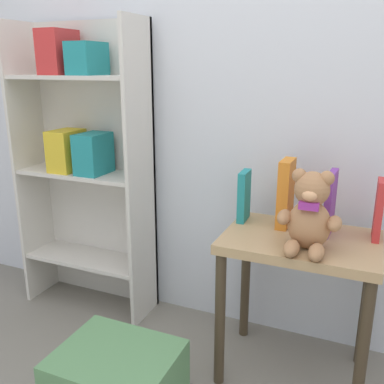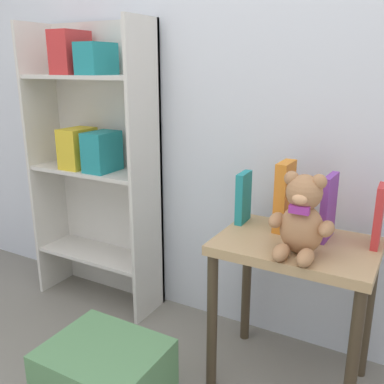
{
  "view_description": "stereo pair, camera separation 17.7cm",
  "coord_description": "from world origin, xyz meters",
  "px_view_note": "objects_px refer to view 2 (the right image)",
  "views": [
    {
      "loc": [
        0.41,
        -0.43,
        1.2
      ],
      "look_at": [
        -0.26,
        1.13,
        0.7
      ],
      "focal_mm": 40.0,
      "sensor_mm": 36.0,
      "label": 1
    },
    {
      "loc": [
        0.57,
        -0.35,
        1.2
      ],
      "look_at": [
        -0.26,
        1.13,
        0.7
      ],
      "focal_mm": 40.0,
      "sensor_mm": 36.0,
      "label": 2
    }
  ],
  "objects_px": {
    "storage_bin": "(105,380)",
    "teddy_bear": "(302,218)",
    "bookshelf_side": "(96,152)",
    "book_standing_red": "(379,216)",
    "display_table": "(295,269)",
    "book_standing_teal": "(243,197)",
    "book_standing_orange": "(284,196)",
    "book_standing_purple": "(328,207)"
  },
  "relations": [
    {
      "from": "storage_bin",
      "to": "teddy_bear",
      "type": "bearing_deg",
      "value": 34.65
    },
    {
      "from": "bookshelf_side",
      "to": "book_standing_red",
      "type": "relative_size",
      "value": 6.31
    },
    {
      "from": "display_table",
      "to": "book_standing_teal",
      "type": "height_order",
      "value": "book_standing_teal"
    },
    {
      "from": "display_table",
      "to": "teddy_bear",
      "type": "height_order",
      "value": "teddy_bear"
    },
    {
      "from": "book_standing_orange",
      "to": "book_standing_red",
      "type": "bearing_deg",
      "value": 1.48
    },
    {
      "from": "teddy_bear",
      "to": "book_standing_teal",
      "type": "xyz_separation_m",
      "value": [
        -0.29,
        0.2,
        -0.02
      ]
    },
    {
      "from": "book_standing_orange",
      "to": "book_standing_purple",
      "type": "bearing_deg",
      "value": -2.88
    },
    {
      "from": "teddy_bear",
      "to": "storage_bin",
      "type": "xyz_separation_m",
      "value": [
        -0.55,
        -0.38,
        -0.58
      ]
    },
    {
      "from": "teddy_bear",
      "to": "book_standing_orange",
      "type": "height_order",
      "value": "teddy_bear"
    },
    {
      "from": "display_table",
      "to": "book_standing_purple",
      "type": "distance_m",
      "value": 0.26
    },
    {
      "from": "bookshelf_side",
      "to": "teddy_bear",
      "type": "height_order",
      "value": "bookshelf_side"
    },
    {
      "from": "book_standing_teal",
      "to": "book_standing_red",
      "type": "xyz_separation_m",
      "value": [
        0.5,
        -0.0,
        0.01
      ]
    },
    {
      "from": "display_table",
      "to": "book_standing_orange",
      "type": "bearing_deg",
      "value": 131.67
    },
    {
      "from": "book_standing_teal",
      "to": "bookshelf_side",
      "type": "bearing_deg",
      "value": 172.81
    },
    {
      "from": "bookshelf_side",
      "to": "book_standing_orange",
      "type": "relative_size",
      "value": 5.25
    },
    {
      "from": "bookshelf_side",
      "to": "storage_bin",
      "type": "xyz_separation_m",
      "value": [
        0.56,
        -0.64,
        -0.66
      ]
    },
    {
      "from": "bookshelf_side",
      "to": "book_standing_teal",
      "type": "bearing_deg",
      "value": -4.49
    },
    {
      "from": "teddy_bear",
      "to": "book_standing_purple",
      "type": "height_order",
      "value": "teddy_bear"
    },
    {
      "from": "book_standing_teal",
      "to": "book_standing_orange",
      "type": "relative_size",
      "value": 0.77
    },
    {
      "from": "book_standing_orange",
      "to": "book_standing_teal",
      "type": "bearing_deg",
      "value": 179.97
    },
    {
      "from": "book_standing_purple",
      "to": "book_standing_red",
      "type": "distance_m",
      "value": 0.17
    },
    {
      "from": "book_standing_teal",
      "to": "book_standing_red",
      "type": "relative_size",
      "value": 0.93
    },
    {
      "from": "book_standing_purple",
      "to": "book_standing_red",
      "type": "xyz_separation_m",
      "value": [
        0.17,
        0.01,
        -0.01
      ]
    },
    {
      "from": "teddy_bear",
      "to": "storage_bin",
      "type": "distance_m",
      "value": 0.89
    },
    {
      "from": "display_table",
      "to": "book_standing_red",
      "type": "bearing_deg",
      "value": 20.91
    },
    {
      "from": "teddy_bear",
      "to": "book_standing_red",
      "type": "distance_m",
      "value": 0.29
    },
    {
      "from": "book_standing_orange",
      "to": "book_standing_purple",
      "type": "relative_size",
      "value": 1.12
    },
    {
      "from": "book_standing_teal",
      "to": "book_standing_orange",
      "type": "height_order",
      "value": "book_standing_orange"
    },
    {
      "from": "teddy_bear",
      "to": "book_standing_red",
      "type": "height_order",
      "value": "teddy_bear"
    },
    {
      "from": "bookshelf_side",
      "to": "book_standing_red",
      "type": "distance_m",
      "value": 1.33
    },
    {
      "from": "bookshelf_side",
      "to": "book_standing_purple",
      "type": "xyz_separation_m",
      "value": [
        1.15,
        -0.08,
        -0.08
      ]
    },
    {
      "from": "book_standing_red",
      "to": "teddy_bear",
      "type": "bearing_deg",
      "value": -139.45
    },
    {
      "from": "display_table",
      "to": "book_standing_teal",
      "type": "distance_m",
      "value": 0.34
    },
    {
      "from": "book_standing_orange",
      "to": "book_standing_red",
      "type": "xyz_separation_m",
      "value": [
        0.34,
        0.0,
        -0.02
      ]
    },
    {
      "from": "book_standing_purple",
      "to": "book_standing_orange",
      "type": "bearing_deg",
      "value": 178.56
    },
    {
      "from": "book_standing_orange",
      "to": "storage_bin",
      "type": "height_order",
      "value": "book_standing_orange"
    },
    {
      "from": "display_table",
      "to": "book_standing_teal",
      "type": "xyz_separation_m",
      "value": [
        -0.25,
        0.1,
        0.21
      ]
    },
    {
      "from": "book_standing_orange",
      "to": "book_standing_purple",
      "type": "height_order",
      "value": "book_standing_orange"
    },
    {
      "from": "teddy_bear",
      "to": "book_standing_teal",
      "type": "distance_m",
      "value": 0.35
    },
    {
      "from": "book_standing_teal",
      "to": "book_standing_red",
      "type": "bearing_deg",
      "value": -2.88
    },
    {
      "from": "bookshelf_side",
      "to": "storage_bin",
      "type": "relative_size",
      "value": 3.47
    },
    {
      "from": "book_standing_orange",
      "to": "bookshelf_side",
      "type": "bearing_deg",
      "value": 177.22
    }
  ]
}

